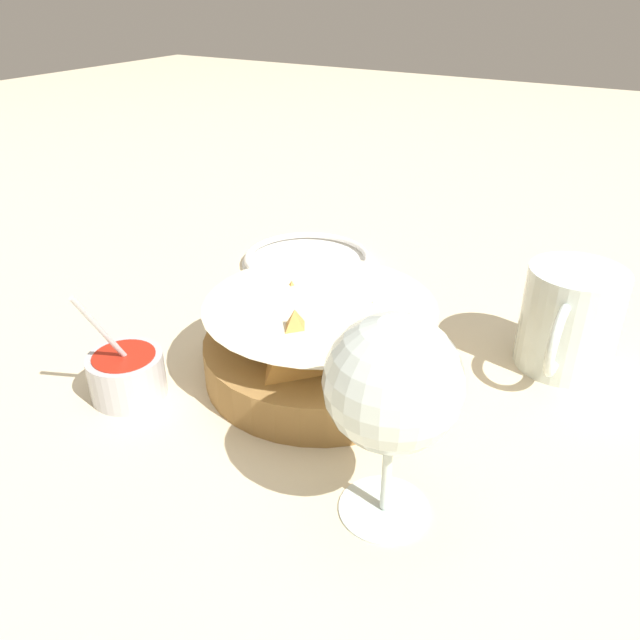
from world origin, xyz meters
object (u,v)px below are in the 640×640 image
(sauce_cup, at_px, (127,373))
(beer_mug, at_px, (568,323))
(side_plate, at_px, (307,260))
(wine_glass, at_px, (393,388))
(food_basket, at_px, (319,344))

(sauce_cup, distance_m, beer_mug, 0.43)
(side_plate, bearing_deg, wine_glass, 39.23)
(food_basket, distance_m, beer_mug, 0.25)
(beer_mug, bearing_deg, sauce_cup, -52.04)
(wine_glass, xyz_separation_m, side_plate, (-0.35, -0.28, -0.10))
(beer_mug, bearing_deg, food_basket, -54.87)
(sauce_cup, height_order, wine_glass, wine_glass)
(wine_glass, xyz_separation_m, beer_mug, (-0.27, 0.07, -0.06))
(food_basket, bearing_deg, side_plate, -145.51)
(food_basket, xyz_separation_m, beer_mug, (-0.14, 0.20, 0.01))
(food_basket, bearing_deg, beer_mug, 125.13)
(wine_glass, bearing_deg, beer_mug, 165.99)
(sauce_cup, bearing_deg, wine_glass, 88.41)
(sauce_cup, xyz_separation_m, beer_mug, (-0.26, 0.34, 0.02))
(sauce_cup, relative_size, wine_glass, 0.75)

